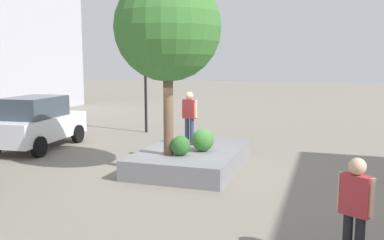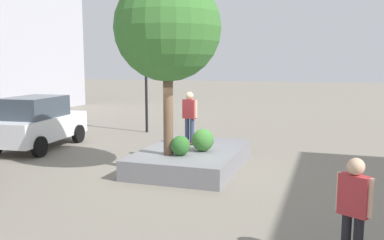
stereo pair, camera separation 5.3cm
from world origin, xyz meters
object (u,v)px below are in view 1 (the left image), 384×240
at_px(plaza_tree, 168,28).
at_px(passerby_with_bag, 355,204).
at_px(skateboard, 189,143).
at_px(police_car, 37,122).
at_px(traffic_light_corner, 145,68).
at_px(planter_ledge, 192,158).
at_px(skateboarder, 189,113).

xyz_separation_m(plaza_tree, passerby_with_bag, (-4.22, -4.77, -3.13)).
height_order(skateboard, police_car, police_car).
distance_m(plaza_tree, traffic_light_corner, 7.52).
xyz_separation_m(planter_ledge, police_car, (0.89, 6.37, 0.71)).
distance_m(planter_ledge, skateboarder, 1.51).
relative_size(skateboard, passerby_with_bag, 0.47).
bearing_deg(plaza_tree, skateboarder, -3.05).
height_order(skateboarder, police_car, skateboarder).
height_order(planter_ledge, traffic_light_corner, traffic_light_corner).
bearing_deg(skateboarder, traffic_light_corner, 37.73).
bearing_deg(passerby_with_bag, police_car, 60.65).
distance_m(planter_ledge, passerby_with_bag, 6.79).
relative_size(traffic_light_corner, passerby_with_bag, 2.47).
xyz_separation_m(planter_ledge, skateboard, (0.70, 0.32, 0.34)).
height_order(planter_ledge, skateboard, skateboard).
distance_m(skateboarder, traffic_light_corner, 6.26).
relative_size(plaza_tree, police_car, 1.17).
xyz_separation_m(plaza_tree, skateboard, (1.63, -0.09, -3.51)).
bearing_deg(traffic_light_corner, plaza_tree, -150.54).
height_order(planter_ledge, skateboarder, skateboarder).
bearing_deg(skateboard, traffic_light_corner, 37.73).
relative_size(planter_ledge, skateboarder, 2.62).
relative_size(skateboard, skateboarder, 0.51).
height_order(police_car, traffic_light_corner, traffic_light_corner).
height_order(plaza_tree, passerby_with_bag, plaza_tree).
height_order(planter_ledge, plaza_tree, plaza_tree).
bearing_deg(planter_ledge, skateboard, 24.26).
relative_size(plaza_tree, traffic_light_corner, 1.18).
bearing_deg(skateboarder, passerby_with_bag, -141.29).
bearing_deg(plaza_tree, skateboard, -3.05).
bearing_deg(skateboard, skateboarder, -153.43).
height_order(plaza_tree, police_car, plaza_tree).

